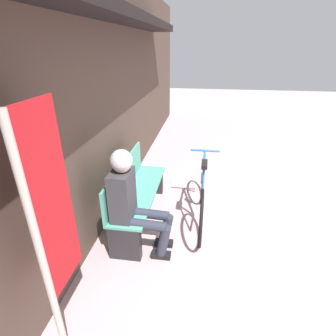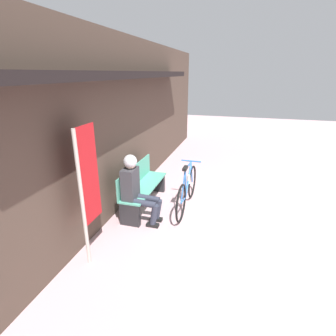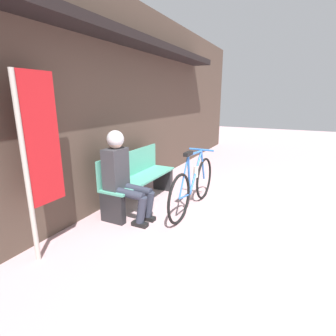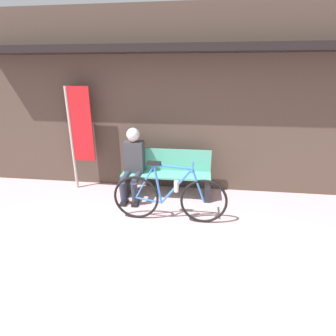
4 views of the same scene
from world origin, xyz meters
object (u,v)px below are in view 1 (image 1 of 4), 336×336
bicycle (202,193)px  park_bench_near (136,194)px  banner_pole (50,220)px  person_seated (132,197)px

bicycle → park_bench_near: bearing=100.5°
park_bench_near → banner_pole: (-1.64, 0.11, 0.77)m
person_seated → banner_pole: size_ratio=0.65×
park_bench_near → banner_pole: banner_pole is taller
park_bench_near → person_seated: 0.67m
bicycle → person_seated: bearing=134.4°
bicycle → banner_pole: bearing=151.3°
bicycle → banner_pole: (-1.80, 0.98, 0.77)m
bicycle → banner_pole: banner_pole is taller
bicycle → person_seated: 1.10m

